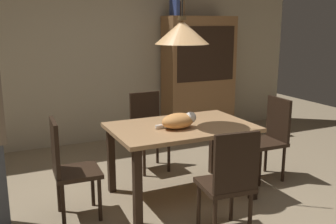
# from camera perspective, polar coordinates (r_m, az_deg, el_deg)

# --- Properties ---
(ground) EXTENTS (10.00, 10.00, 0.00)m
(ground) POSITION_cam_1_polar(r_m,az_deg,el_deg) (3.75, 3.43, -14.70)
(ground) COLOR #998466
(back_wall) EXTENTS (6.40, 0.10, 2.90)m
(back_wall) POSITION_cam_1_polar(r_m,az_deg,el_deg) (5.79, -9.10, 9.95)
(back_wall) COLOR beige
(back_wall) RESTS_ON ground
(dining_table) EXTENTS (1.40, 0.90, 0.75)m
(dining_table) POSITION_cam_1_polar(r_m,az_deg,el_deg) (3.87, 1.97, -3.44)
(dining_table) COLOR tan
(dining_table) RESTS_ON ground
(chair_far_back) EXTENTS (0.41, 0.41, 0.93)m
(chair_far_back) POSITION_cam_1_polar(r_m,az_deg,el_deg) (4.67, -2.95, -2.29)
(chair_far_back) COLOR black
(chair_far_back) RESTS_ON ground
(chair_near_front) EXTENTS (0.44, 0.44, 0.93)m
(chair_near_front) POSITION_cam_1_polar(r_m,az_deg,el_deg) (3.20, 9.06, -9.83)
(chair_near_front) COLOR black
(chair_near_front) RESTS_ON ground
(chair_left_side) EXTENTS (0.42, 0.42, 0.93)m
(chair_left_side) POSITION_cam_1_polar(r_m,az_deg,el_deg) (3.57, -14.58, -7.59)
(chair_left_side) COLOR black
(chair_left_side) RESTS_ON ground
(chair_right_side) EXTENTS (0.41, 0.41, 0.93)m
(chair_right_side) POSITION_cam_1_polar(r_m,az_deg,el_deg) (4.51, 14.89, -3.29)
(chair_right_side) COLOR black
(chair_right_side) RESTS_ON ground
(cat_sleeping) EXTENTS (0.39, 0.26, 0.16)m
(cat_sleeping) POSITION_cam_1_polar(r_m,az_deg,el_deg) (3.71, 1.65, -1.28)
(cat_sleeping) COLOR #E59951
(cat_sleeping) RESTS_ON dining_table
(pendant_lamp) EXTENTS (0.52, 0.52, 1.30)m
(pendant_lamp) POSITION_cam_1_polar(r_m,az_deg,el_deg) (3.71, 2.10, 11.76)
(pendant_lamp) COLOR #E0A86B
(hutch_bookcase) EXTENTS (1.12, 0.45, 1.85)m
(hutch_bookcase) POSITION_cam_1_polar(r_m,az_deg,el_deg) (6.07, 4.54, 4.89)
(hutch_bookcase) COLOR olive
(hutch_bookcase) RESTS_ON ground
(book_blue_wide) EXTENTS (0.06, 0.24, 0.24)m
(book_blue_wide) POSITION_cam_1_polar(r_m,az_deg,el_deg) (5.82, 0.98, 15.24)
(book_blue_wide) COLOR #384C93
(book_blue_wide) RESTS_ON hutch_bookcase
(book_brown_thick) EXTENTS (0.06, 0.24, 0.22)m
(book_brown_thick) POSITION_cam_1_polar(r_m,az_deg,el_deg) (5.86, 1.66, 15.13)
(book_brown_thick) COLOR brown
(book_brown_thick) RESTS_ON hutch_bookcase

